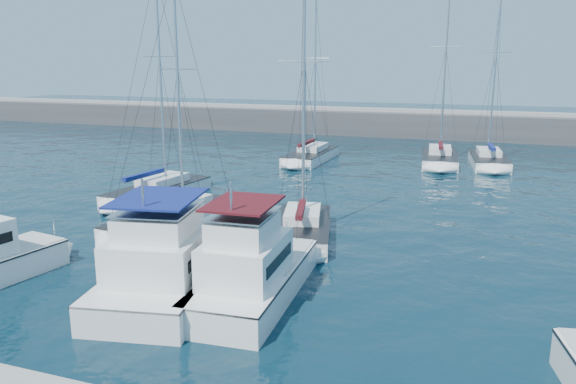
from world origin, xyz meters
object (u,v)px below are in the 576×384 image
(sailboat_mid_c, at_px, (302,229))
(sailboat_mid_b, at_px, (174,218))
(sailboat_back_b, at_px, (440,158))
(motor_yacht_port_inner, at_px, (170,265))
(sailboat_back_a, at_px, (311,155))
(sailboat_back_c, at_px, (489,160))
(sailboat_mid_a, at_px, (159,191))
(motor_yacht_stbd_inner, at_px, (252,274))

(sailboat_mid_c, bearing_deg, sailboat_mid_b, 168.67)
(sailboat_mid_b, distance_m, sailboat_back_b, 29.43)
(motor_yacht_port_inner, xyz_separation_m, sailboat_back_b, (8.04, 34.76, -0.59))
(sailboat_back_a, height_order, sailboat_back_c, sailboat_back_c)
(sailboat_back_c, bearing_deg, sailboat_mid_a, -142.44)
(motor_yacht_stbd_inner, relative_size, sailboat_back_a, 0.56)
(motor_yacht_stbd_inner, distance_m, sailboat_mid_c, 8.47)
(sailboat_mid_a, distance_m, sailboat_mid_c, 13.38)
(sailboat_back_c, bearing_deg, sailboat_mid_c, -116.25)
(motor_yacht_stbd_inner, bearing_deg, sailboat_mid_c, 90.69)
(sailboat_mid_b, bearing_deg, sailboat_back_a, 96.46)
(sailboat_mid_b, xyz_separation_m, sailboat_back_c, (17.14, 26.74, 0.04))
(motor_yacht_port_inner, distance_m, motor_yacht_stbd_inner, 3.59)
(sailboat_back_a, relative_size, sailboat_back_c, 0.95)
(motor_yacht_port_inner, xyz_separation_m, sailboat_mid_b, (-4.75, 8.24, -0.62))
(motor_yacht_port_inner, xyz_separation_m, motor_yacht_stbd_inner, (3.58, 0.26, -0.00))
(sailboat_mid_c, bearing_deg, sailboat_back_c, 55.68)
(sailboat_mid_a, distance_m, sailboat_back_a, 19.06)
(sailboat_mid_a, distance_m, sailboat_mid_b, 7.33)
(sailboat_mid_b, height_order, sailboat_back_b, sailboat_back_b)
(sailboat_mid_a, xyz_separation_m, sailboat_back_c, (21.76, 21.05, 0.02))
(motor_yacht_stbd_inner, bearing_deg, sailboat_mid_a, 129.83)
(sailboat_back_b, bearing_deg, sailboat_mid_c, -106.44)
(sailboat_mid_c, bearing_deg, sailboat_back_a, 91.44)
(sailboat_back_b, bearing_deg, sailboat_mid_a, -135.28)
(motor_yacht_stbd_inner, relative_size, sailboat_mid_c, 0.58)
(sailboat_mid_b, xyz_separation_m, sailboat_mid_c, (7.69, 0.44, 0.03))
(motor_yacht_stbd_inner, distance_m, sailboat_mid_b, 11.55)
(sailboat_mid_b, relative_size, sailboat_mid_c, 0.95)
(motor_yacht_port_inner, distance_m, sailboat_mid_b, 9.53)
(motor_yacht_stbd_inner, height_order, sailboat_back_c, sailboat_back_c)
(motor_yacht_port_inner, bearing_deg, sailboat_back_a, 85.79)
(motor_yacht_port_inner, bearing_deg, motor_yacht_stbd_inner, -6.81)
(sailboat_back_b, bearing_deg, sailboat_back_c, -2.47)
(sailboat_back_b, relative_size, sailboat_back_c, 1.05)
(sailboat_back_c, bearing_deg, sailboat_back_b, 176.44)
(motor_yacht_port_inner, xyz_separation_m, sailboat_back_a, (-3.79, 32.15, -0.61))
(motor_yacht_port_inner, bearing_deg, sailboat_mid_c, 60.32)
(sailboat_back_b, bearing_deg, motor_yacht_stbd_inner, -102.76)
(sailboat_mid_b, xyz_separation_m, sailboat_back_a, (0.96, 23.91, 0.01))
(sailboat_mid_a, relative_size, sailboat_mid_c, 1.03)
(motor_yacht_port_inner, height_order, sailboat_mid_b, sailboat_mid_b)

